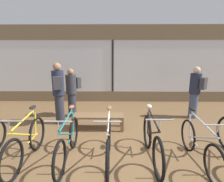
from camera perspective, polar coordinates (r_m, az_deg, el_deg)
name	(u,v)px	position (r m, az deg, el deg)	size (l,w,h in m)	color
ground_plane	(111,156)	(3.88, -0.37, -20.47)	(24.00, 24.00, 0.00)	brown
shop_back_wall	(113,64)	(7.42, 0.20, 8.91)	(12.00, 0.08, 3.20)	#7A664C
bicycle_left	(26,143)	(3.89, -26.18, -15.03)	(0.46, 1.71, 1.05)	black
bicycle_center_left	(68,142)	(3.68, -14.20, -15.88)	(0.46, 1.74, 1.03)	black
bicycle_center	(109,143)	(3.53, -1.12, -16.69)	(0.46, 1.70, 1.04)	black
bicycle_center_right	(152,141)	(3.65, 12.88, -15.77)	(0.46, 1.74, 1.05)	black
bicycle_right	(199,145)	(3.85, 26.57, -15.60)	(0.46, 1.73, 1.02)	black
display_bench	(98,117)	(4.93, -4.52, -8.57)	(1.40, 0.44, 0.41)	brown
customer_near_rack	(72,91)	(5.88, -12.94, -0.05)	(0.55, 0.53, 1.60)	#2D2D38
customer_by_window	(195,91)	(6.18, 25.53, 0.02)	(0.54, 0.55, 1.67)	#424C6B
customer_mid_floor	(59,91)	(5.34, -17.05, -0.14)	(0.42, 0.54, 1.83)	#2D2D38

